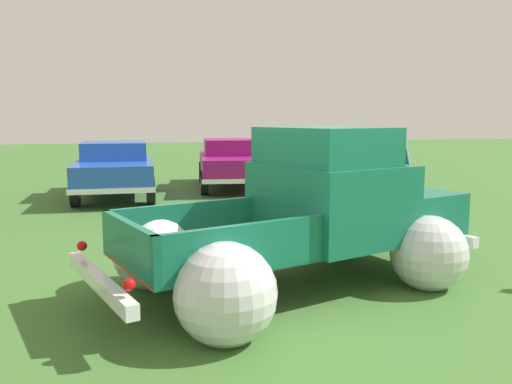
{
  "coord_description": "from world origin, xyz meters",
  "views": [
    {
      "loc": [
        -1.9,
        -5.7,
        2.02
      ],
      "look_at": [
        0.0,
        1.45,
        0.97
      ],
      "focal_mm": 36.09,
      "sensor_mm": 36.0,
      "label": 1
    }
  ],
  "objects_px": {
    "show_car_0": "(115,167)",
    "show_car_2": "(336,161)",
    "vintage_pickup_truck": "(313,223)",
    "show_car_1": "(232,161)",
    "lane_cone_0": "(145,229)"
  },
  "relations": [
    {
      "from": "show_car_1",
      "to": "show_car_0",
      "type": "bearing_deg",
      "value": -64.5
    },
    {
      "from": "show_car_0",
      "to": "show_car_2",
      "type": "bearing_deg",
      "value": 93.39
    },
    {
      "from": "show_car_0",
      "to": "lane_cone_0",
      "type": "relative_size",
      "value": 7.12
    },
    {
      "from": "show_car_0",
      "to": "vintage_pickup_truck",
      "type": "bearing_deg",
      "value": 18.17
    },
    {
      "from": "show_car_0",
      "to": "show_car_2",
      "type": "relative_size",
      "value": 0.99
    },
    {
      "from": "lane_cone_0",
      "to": "vintage_pickup_truck",
      "type": "bearing_deg",
      "value": -49.79
    },
    {
      "from": "show_car_0",
      "to": "show_car_1",
      "type": "bearing_deg",
      "value": 109.32
    },
    {
      "from": "show_car_0",
      "to": "lane_cone_0",
      "type": "height_order",
      "value": "show_car_0"
    },
    {
      "from": "show_car_0",
      "to": "show_car_1",
      "type": "height_order",
      "value": "same"
    },
    {
      "from": "vintage_pickup_truck",
      "to": "show_car_0",
      "type": "relative_size",
      "value": 1.11
    },
    {
      "from": "show_car_0",
      "to": "show_car_1",
      "type": "xyz_separation_m",
      "value": [
        3.37,
        1.08,
        0.0
      ]
    },
    {
      "from": "vintage_pickup_truck",
      "to": "show_car_1",
      "type": "height_order",
      "value": "vintage_pickup_truck"
    },
    {
      "from": "show_car_0",
      "to": "show_car_2",
      "type": "height_order",
      "value": "same"
    },
    {
      "from": "vintage_pickup_truck",
      "to": "lane_cone_0",
      "type": "bearing_deg",
      "value": 112.86
    },
    {
      "from": "vintage_pickup_truck",
      "to": "show_car_0",
      "type": "height_order",
      "value": "vintage_pickup_truck"
    }
  ]
}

